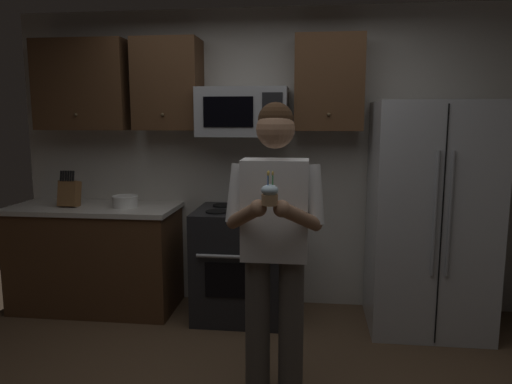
% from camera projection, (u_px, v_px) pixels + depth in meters
% --- Properties ---
extents(wall_back, '(4.40, 0.10, 2.60)m').
position_uv_depth(wall_back, '(264.00, 160.00, 4.27)').
color(wall_back, beige).
rests_on(wall_back, ground).
extents(oven_range, '(0.76, 0.70, 0.93)m').
position_uv_depth(oven_range, '(242.00, 263.00, 4.03)').
color(oven_range, black).
rests_on(oven_range, ground).
extents(microwave, '(0.74, 0.41, 0.40)m').
position_uv_depth(microwave, '(243.00, 112.00, 3.96)').
color(microwave, '#9EA0A5').
extents(refrigerator, '(0.90, 0.75, 1.80)m').
position_uv_depth(refrigerator, '(429.00, 217.00, 3.75)').
color(refrigerator, '#B7BABF').
rests_on(refrigerator, ground).
extents(cabinet_row_upper, '(2.78, 0.36, 0.76)m').
position_uv_depth(cabinet_row_upper, '(177.00, 85.00, 4.04)').
color(cabinet_row_upper, '#4C301C').
extents(counter_left, '(1.44, 0.66, 0.92)m').
position_uv_depth(counter_left, '(96.00, 257.00, 4.21)').
color(counter_left, '#4C301C').
rests_on(counter_left, ground).
extents(knife_block, '(0.16, 0.15, 0.32)m').
position_uv_depth(knife_block, '(69.00, 193.00, 4.09)').
color(knife_block, brown).
rests_on(knife_block, counter_left).
extents(bowl_large_white, '(0.22, 0.22, 0.10)m').
position_uv_depth(bowl_large_white, '(125.00, 201.00, 4.06)').
color(bowl_large_white, white).
rests_on(bowl_large_white, counter_left).
extents(person, '(0.60, 0.48, 1.76)m').
position_uv_depth(person, '(275.00, 236.00, 2.77)').
color(person, '#4C4742').
rests_on(person, ground).
extents(cupcake, '(0.09, 0.09, 0.17)m').
position_uv_depth(cupcake, '(270.00, 194.00, 2.40)').
color(cupcake, '#A87F56').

